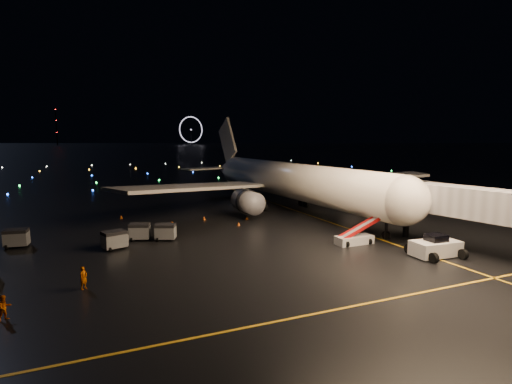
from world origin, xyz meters
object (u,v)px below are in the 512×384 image
baggage_cart_2 (118,240)px  baggage_cart_1 (140,232)px  baggage_cart_0 (166,232)px  airliner (280,160)px  crew_b (5,308)px  crew_c (172,230)px  baggage_cart_3 (114,240)px  baggage_cart_4 (16,238)px  crew_a (84,278)px  belt_loader (354,231)px  pushback_tug (436,245)px

baggage_cart_2 → baggage_cart_1: bearing=25.1°
baggage_cart_0 → baggage_cart_1: size_ratio=0.98×
airliner → crew_b: bearing=-142.1°
crew_c → baggage_cart_3: baggage_cart_3 is taller
crew_c → baggage_cart_4: bearing=-144.7°
crew_b → crew_c: size_ratio=0.87×
crew_a → baggage_cart_0: bearing=10.8°
baggage_cart_1 → baggage_cart_2: (-2.51, -2.15, -0.15)m
crew_b → baggage_cart_0: (12.98, 16.03, 0.11)m
airliner → belt_loader: 25.11m
airliner → belt_loader: airliner is taller
belt_loader → baggage_cart_2: 25.12m
baggage_cart_4 → airliner: bearing=24.2°
crew_a → crew_b: bearing=174.4°
airliner → baggage_cart_0: size_ratio=25.50×
pushback_tug → baggage_cart_3: bearing=155.7°
airliner → pushback_tug: size_ratio=12.05×
baggage_cart_0 → belt_loader: bearing=-5.0°
pushback_tug → crew_c: (-21.83, 17.45, -0.16)m
baggage_cart_0 → baggage_cart_4: bearing=-169.4°
crew_b → pushback_tug: bearing=-35.8°
crew_b → baggage_cart_1: baggage_cart_1 is taller
airliner → baggage_cart_4: (-36.33, -11.15, -6.87)m
belt_loader → baggage_cart_3: size_ratio=2.69×
crew_c → baggage_cart_0: crew_c is taller
airliner → baggage_cart_3: size_ratio=24.66×
baggage_cart_3 → baggage_cart_0: bearing=-3.3°
airliner → baggage_cart_4: 38.62m
crew_c → airliner: bearing=77.0°
crew_c → baggage_cart_3: 6.93m
airliner → crew_b: 46.47m
baggage_cart_0 → baggage_cart_3: bearing=-141.0°
pushback_tug → baggage_cart_4: bearing=155.8°
crew_a → baggage_cart_1: (5.79, 13.54, 0.05)m
pushback_tug → baggage_cart_3: size_ratio=2.05×
baggage_cart_4 → crew_b: bearing=-77.2°
baggage_cart_1 → baggage_cart_3: baggage_cart_3 is taller
airliner → baggage_cart_2: airliner is taller
pushback_tug → crew_c: bearing=144.9°
airliner → baggage_cart_3: airliner is taller
crew_a → baggage_cart_0: size_ratio=0.82×
pushback_tug → baggage_cart_4: 42.51m
crew_c → pushback_tug: bearing=5.1°
crew_b → airliner: bearing=6.5°
pushback_tug → baggage_cart_1: size_ratio=2.08×
pushback_tug → baggage_cart_0: bearing=147.5°
crew_a → airliner: bearing=-3.0°
baggage_cart_1 → baggage_cart_3: (-2.89, -2.81, 0.02)m
baggage_cart_3 → baggage_cart_1: bearing=24.8°
pushback_tug → belt_loader: size_ratio=0.76×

